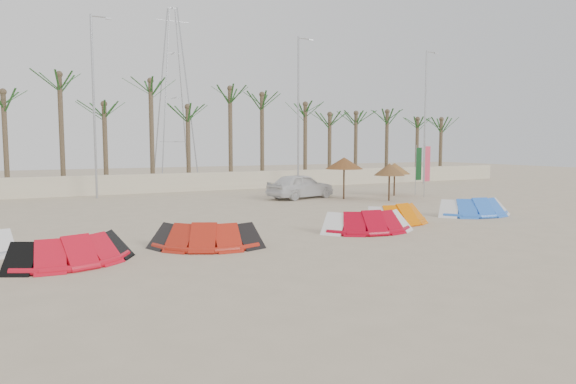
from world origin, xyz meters
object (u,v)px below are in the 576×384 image
kite_red_right (363,220)px  kite_blue (470,206)px  kite_orange (394,213)px  parasol_left (344,163)px  parasol_right (395,169)px  kite_red_left (71,248)px  kite_red_mid (203,234)px  car (301,186)px  parasol_mid (389,170)px

kite_red_right → kite_blue: size_ratio=0.98×
kite_red_right → kite_orange: 2.61m
parasol_left → parasol_right: parasol_left is taller
kite_red_right → kite_orange: same height
kite_red_left → kite_orange: bearing=7.7°
kite_red_mid → car: car is taller
kite_blue → car: (-3.53, 10.16, 0.34)m
parasol_right → kite_blue: bearing=-106.4°
car → kite_orange: bearing=159.1°
kite_red_mid → kite_orange: bearing=7.7°
parasol_mid → kite_red_mid: bearing=-149.9°
parasol_left → parasol_right: 4.00m
kite_red_mid → kite_orange: same height
kite_red_mid → parasol_right: (16.04, 10.27, 1.33)m
parasol_left → car: 2.99m
kite_red_mid → parasol_mid: 16.08m
kite_red_right → parasol_mid: (7.48, 7.95, 1.41)m
kite_red_mid → parasol_left: 15.83m
kite_orange → kite_blue: (4.70, 0.29, 0.00)m
parasol_mid → parasol_left: bearing=131.0°
kite_red_mid → parasol_left: size_ratio=1.56×
kite_red_mid → kite_orange: 8.82m
kite_blue → kite_red_mid: bearing=-173.8°
kite_red_left → kite_blue: bearing=6.6°
kite_orange → parasol_mid: 8.67m
kite_orange → kite_red_right: bearing=-155.2°
kite_red_left → kite_red_right: same height
kite_blue → parasol_right: bearing=73.6°
kite_blue → parasol_mid: (0.41, 6.56, 1.41)m
parasol_mid → parasol_right: size_ratio=1.04×
kite_blue → parasol_left: parasol_left is taller
kite_red_mid → kite_blue: 13.52m
kite_blue → parasol_mid: size_ratio=1.72×
kite_red_mid → car: size_ratio=0.88×
kite_red_left → parasol_left: bearing=33.5°
kite_orange → kite_blue: bearing=3.6°
kite_blue → parasol_left: size_ratio=1.50×
parasol_left → parasol_right: size_ratio=1.20×
kite_red_left → kite_red_right: bearing=3.4°
kite_red_left → parasol_right: bearing=28.4°
kite_red_right → parasol_left: bearing=60.4°
parasol_right → car: parasol_right is taller
kite_red_mid → kite_blue: same height
parasol_right → car: 6.35m
parasol_mid → parasol_right: 3.13m
kite_red_left → parasol_right: (20.01, 10.81, 1.33)m
kite_red_right → kite_blue: 7.20m
kite_orange → parasol_mid: parasol_mid is taller
kite_red_mid → parasol_right: size_ratio=1.87×
kite_red_right → car: bearing=72.9°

